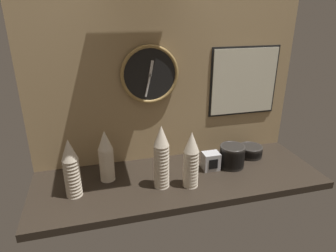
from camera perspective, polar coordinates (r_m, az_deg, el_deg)
name	(u,v)px	position (r m, az deg, el deg)	size (l,w,h in m)	color
ground_plane	(179,179)	(1.73, 2.09, -10.01)	(1.60, 0.56, 0.04)	black
wall_tiled_back	(167,74)	(1.76, -0.19, 9.86)	(1.60, 0.03, 1.05)	tan
cup_stack_far_left	(71,168)	(1.55, -17.96, -7.65)	(0.08, 0.08, 0.31)	beige
cup_stack_center_right	(191,160)	(1.56, 4.42, -6.39)	(0.08, 0.08, 0.31)	beige
cup_stack_left	(106,156)	(1.65, -11.72, -5.57)	(0.08, 0.08, 0.29)	beige
cup_stack_center	(161,157)	(1.54, -1.26, -5.90)	(0.08, 0.08, 0.35)	beige
bowl_stack_right	(232,156)	(1.82, 12.10, -5.56)	(0.15, 0.15, 0.13)	black
bowl_stack_far_right	(250,151)	(1.98, 15.44, -4.55)	(0.15, 0.15, 0.07)	black
wall_clock	(150,75)	(1.70, -3.48, 9.73)	(0.33, 0.03, 0.33)	black
menu_board	(244,81)	(1.93, 14.29, 8.23)	(0.45, 0.01, 0.43)	black
napkin_dispenser	(211,161)	(1.77, 8.16, -6.63)	(0.10, 0.08, 0.10)	#B7B7BC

